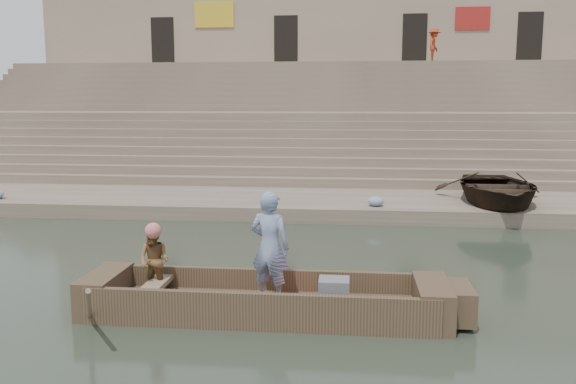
% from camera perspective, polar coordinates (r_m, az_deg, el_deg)
% --- Properties ---
extents(ground, '(120.00, 120.00, 0.00)m').
position_cam_1_polar(ground, '(10.47, -3.77, -9.65)').
color(ground, '#252F23').
rests_on(ground, ground).
extents(lower_landing, '(32.00, 4.00, 0.40)m').
position_cam_1_polar(lower_landing, '(18.14, 0.54, -1.11)').
color(lower_landing, gray).
rests_on(lower_landing, ground).
extents(mid_landing, '(32.00, 3.00, 2.80)m').
position_cam_1_polar(mid_landing, '(25.42, 2.19, 4.43)').
color(mid_landing, gray).
rests_on(mid_landing, ground).
extents(upper_landing, '(32.00, 3.00, 5.20)m').
position_cam_1_polar(upper_landing, '(32.34, 3.06, 7.47)').
color(upper_landing, gray).
rests_on(upper_landing, ground).
extents(ghat_steps, '(32.00, 11.00, 5.20)m').
position_cam_1_polar(ghat_steps, '(27.07, 2.44, 5.54)').
color(ghat_steps, gray).
rests_on(ghat_steps, ground).
extents(building_wall, '(32.00, 5.07, 11.20)m').
position_cam_1_polar(building_wall, '(36.40, 3.45, 12.34)').
color(building_wall, '#9E866B').
rests_on(building_wall, ground).
extents(main_rowboat, '(5.00, 1.30, 0.22)m').
position_cam_1_polar(main_rowboat, '(9.45, -2.30, -11.00)').
color(main_rowboat, brown).
rests_on(main_rowboat, ground).
extents(rowboat_trim, '(6.04, 2.63, 1.76)m').
position_cam_1_polar(rowboat_trim, '(9.35, -1.03, -9.94)').
color(rowboat_trim, brown).
rests_on(rowboat_trim, ground).
extents(standing_man, '(0.72, 0.58, 1.73)m').
position_cam_1_polar(standing_man, '(9.20, -1.73, -5.21)').
color(standing_man, navy).
rests_on(standing_man, main_rowboat).
extents(rowing_man, '(0.62, 0.54, 1.09)m').
position_cam_1_polar(rowing_man, '(9.84, -12.60, -6.39)').
color(rowing_man, '#226826').
rests_on(rowing_man, main_rowboat).
extents(television, '(0.46, 0.42, 0.40)m').
position_cam_1_polar(television, '(9.26, 4.32, -9.41)').
color(television, slate).
rests_on(television, main_rowboat).
extents(beached_rowboat, '(3.24, 4.45, 0.90)m').
position_cam_1_polar(beached_rowboat, '(17.94, 19.19, 0.40)').
color(beached_rowboat, '#2D2116').
rests_on(beached_rowboat, lower_landing).
extents(pedestrian, '(0.93, 1.21, 1.65)m').
position_cam_1_polar(pedestrian, '(31.76, 13.71, 13.41)').
color(pedestrian, '#9B341A').
rests_on(pedestrian, upper_landing).
extents(cloth_bundles, '(11.59, 0.49, 0.26)m').
position_cam_1_polar(cloth_bundles, '(17.44, -10.29, -0.54)').
color(cloth_bundles, '#3F5999').
rests_on(cloth_bundles, lower_landing).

